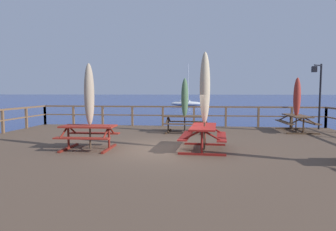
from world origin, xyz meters
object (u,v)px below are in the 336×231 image
picnic_table_mid_left (88,132)px  sailboat_distant (186,103)px  patio_umbrella_tall_front (297,97)px  picnic_table_mid_centre (297,120)px  picnic_table_back_right (204,132)px  patio_umbrella_tall_back_left (89,95)px  patio_umbrella_short_front (205,88)px  lamp_post_hooked (318,86)px  picnic_table_front_left (185,120)px  patio_umbrella_short_mid (185,98)px

picnic_table_mid_left → sailboat_distant: (1.30, 44.52, -0.79)m
patio_umbrella_tall_front → picnic_table_mid_centre: bearing=50.6°
picnic_table_back_right → patio_umbrella_tall_back_left: patio_umbrella_tall_back_left is taller
picnic_table_mid_centre → patio_umbrella_tall_back_left: (-8.01, -4.97, 1.18)m
patio_umbrella_short_front → lamp_post_hooked: bearing=45.6°
picnic_table_mid_left → patio_umbrella_tall_front: patio_umbrella_tall_front is taller
patio_umbrella_tall_front → lamp_post_hooked: size_ratio=0.78×
picnic_table_back_right → patio_umbrella_short_front: patio_umbrella_short_front is taller
picnic_table_mid_left → patio_umbrella_short_front: (3.70, 0.21, 1.40)m
lamp_post_hooked → sailboat_distant: (-7.97, 38.61, -2.35)m
picnic_table_mid_centre → picnic_table_mid_left: size_ratio=1.24×
lamp_post_hooked → patio_umbrella_tall_back_left: bearing=-147.6°
sailboat_distant → patio_umbrella_tall_back_left: bearing=-91.6°
picnic_table_mid_centre → lamp_post_hooked: lamp_post_hooked is taller
patio_umbrella_short_front → picnic_table_front_left: bearing=101.0°
patio_umbrella_tall_front → sailboat_distant: size_ratio=0.32×
picnic_table_front_left → patio_umbrella_tall_front: patio_umbrella_tall_front is taller
patio_umbrella_tall_back_left → patio_umbrella_short_front: size_ratio=0.89×
patio_umbrella_tall_front → lamp_post_hooked: 1.64m
patio_umbrella_tall_back_left → sailboat_distant: sailboat_distant is taller
picnic_table_mid_left → lamp_post_hooked: bearing=32.5°
picnic_table_mid_centre → lamp_post_hooked: 2.16m
picnic_table_back_right → lamp_post_hooked: 8.08m
picnic_table_front_left → sailboat_distant: 40.35m
picnic_table_mid_centre → sailboat_distant: size_ratio=0.27×
picnic_table_mid_centre → lamp_post_hooked: bearing=35.6°
picnic_table_back_right → patio_umbrella_tall_back_left: (-3.64, -0.23, 1.18)m
picnic_table_back_right → patio_umbrella_short_front: bearing=-70.6°
picnic_table_back_right → sailboat_distant: (-2.37, 44.23, -0.80)m
picnic_table_front_left → lamp_post_hooked: lamp_post_hooked is taller
picnic_table_mid_left → picnic_table_front_left: (2.92, 4.20, 0.01)m
patio_umbrella_short_front → lamp_post_hooked: (5.57, 5.69, 0.16)m
picnic_table_back_right → patio_umbrella_short_mid: bearing=101.2°
picnic_table_back_right → lamp_post_hooked: lamp_post_hooked is taller
patio_umbrella_tall_front → patio_umbrella_short_mid: size_ratio=1.01×
patio_umbrella_tall_front → patio_umbrella_short_front: size_ratio=0.82×
lamp_post_hooked → sailboat_distant: sailboat_distant is taller
patio_umbrella_short_mid → lamp_post_hooked: bearing=14.5°
picnic_table_mid_left → picnic_table_back_right: size_ratio=0.81×
patio_umbrella_tall_back_left → patio_umbrella_tall_front: bearing=31.7°
patio_umbrella_short_mid → picnic_table_mid_centre: bearing=8.5°
picnic_table_mid_centre → patio_umbrella_short_front: size_ratio=0.69×
picnic_table_front_left → patio_umbrella_tall_back_left: 5.19m
picnic_table_mid_left → picnic_table_mid_centre: bearing=32.0°
patio_umbrella_tall_back_left → sailboat_distant: size_ratio=0.36×
picnic_table_mid_centre → patio_umbrella_short_mid: (-5.16, -0.77, 1.00)m
patio_umbrella_short_front → picnic_table_back_right: bearing=109.4°
patio_umbrella_short_front → picnic_table_mid_centre: bearing=48.0°
patio_umbrella_tall_front → patio_umbrella_short_front: patio_umbrella_short_front is taller
picnic_table_back_right → patio_umbrella_tall_back_left: 3.83m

